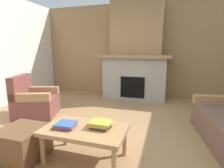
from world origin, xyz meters
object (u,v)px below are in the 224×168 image
Objects in this scene: fireplace at (136,57)px; coffee_table at (85,132)px; armchair at (34,102)px; ottoman at (23,143)px.

coffee_table is at bearing -91.13° from fireplace.
armchair is (-1.75, -2.04, -0.87)m from fireplace.
ottoman is at bearing -104.13° from fireplace.
coffee_table is at bearing 13.98° from ottoman.
fireplace reaches higher than coffee_table.
fireplace is at bearing 88.87° from coffee_table.
coffee_table reaches higher than ottoman.
fireplace is 3.56m from ottoman.
armchair is 0.97× the size of coffee_table.
armchair reaches higher than coffee_table.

